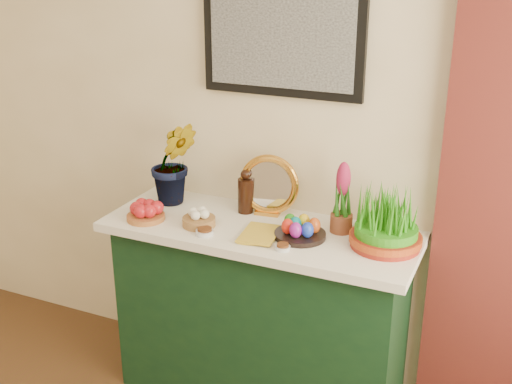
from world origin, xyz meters
TOP-DOWN VIEW (x-y plane):
  - sideboard at (0.08, 2.00)m, footprint 1.30×0.45m
  - tablecloth at (0.08, 2.00)m, footprint 1.40×0.55m
  - hyacinth_green at (-0.41, 2.10)m, footprint 0.35×0.34m
  - apple_bowl at (-0.42, 1.86)m, footprint 0.21×0.21m
  - garlic_basket at (-0.17, 1.90)m, footprint 0.16×0.16m
  - vinegar_cruet at (-0.05, 2.13)m, footprint 0.07×0.07m
  - mirror at (0.06, 2.16)m, footprint 0.29×0.10m
  - book at (0.05, 1.89)m, footprint 0.16×0.22m
  - spice_dish_left at (-0.10, 1.83)m, footprint 0.08×0.08m
  - spice_dish_right at (0.26, 1.83)m, footprint 0.06×0.06m
  - egg_plate at (0.28, 1.96)m, footprint 0.28×0.28m
  - hyacinth_pink at (0.42, 2.10)m, footprint 0.10×0.10m
  - wheatgrass_sabzeh at (0.63, 2.03)m, footprint 0.30×0.30m

SIDE VIEW (x-z plane):
  - sideboard at x=0.08m, z-range 0.00..0.85m
  - tablecloth at x=0.08m, z-range 0.85..0.89m
  - spice_dish_right at x=0.26m, z-range 0.89..0.91m
  - spice_dish_left at x=-0.10m, z-range 0.89..0.92m
  - book at x=0.05m, z-range 0.89..0.92m
  - garlic_basket at x=-0.17m, z-range 0.88..0.97m
  - egg_plate at x=0.28m, z-range 0.88..0.97m
  - apple_bowl at x=-0.42m, z-range 0.88..0.97m
  - vinegar_cruet at x=-0.05m, z-range 0.88..1.09m
  - wheatgrass_sabzeh at x=0.63m, z-range 0.87..1.12m
  - mirror at x=0.06m, z-range 0.88..1.17m
  - hyacinth_pink at x=0.42m, z-range 0.87..1.19m
  - hyacinth_green at x=-0.41m, z-range 0.89..1.43m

